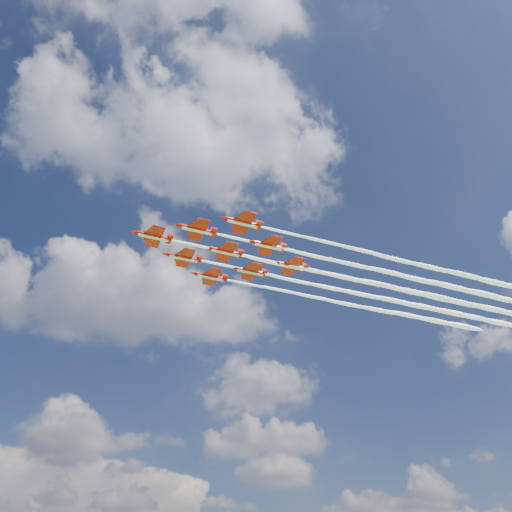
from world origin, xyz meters
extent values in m
cylinder|color=#AA1309|center=(-26.43, -4.35, 89.66)|extent=(8.59, 3.16, 1.18)
cone|color=#AA1309|center=(-31.62, -5.61, 89.66)|extent=(2.36, 1.65, 1.18)
cone|color=#AA1309|center=(-21.54, -3.16, 89.66)|extent=(1.81, 1.42, 1.07)
ellipsoid|color=black|center=(-28.51, -4.85, 90.14)|extent=(2.39, 1.47, 0.77)
cube|color=#AA1309|center=(-25.91, -4.22, 89.61)|extent=(5.65, 10.37, 0.15)
cube|color=#AA1309|center=(-22.27, -3.34, 89.66)|extent=(2.36, 4.10, 0.13)
cube|color=#AA1309|center=(-22.06, -3.29, 90.62)|extent=(1.70, 0.55, 1.93)
cube|color=silver|center=(-26.43, -4.35, 89.13)|extent=(8.02, 2.83, 0.13)
cylinder|color=#AA1309|center=(-15.02, -8.83, 89.66)|extent=(8.59, 3.16, 1.18)
cone|color=#AA1309|center=(-20.22, -10.09, 89.66)|extent=(2.36, 1.65, 1.18)
cone|color=#AA1309|center=(-10.14, -7.65, 89.66)|extent=(1.81, 1.42, 1.07)
ellipsoid|color=black|center=(-17.10, -9.34, 90.14)|extent=(2.39, 1.47, 0.77)
cube|color=#AA1309|center=(-14.50, -8.71, 89.61)|extent=(5.65, 10.37, 0.15)
cube|color=#AA1309|center=(-10.86, -7.82, 89.66)|extent=(2.36, 4.10, 0.13)
cube|color=#AA1309|center=(-10.66, -7.77, 90.62)|extent=(1.70, 0.55, 1.93)
cube|color=silver|center=(-15.02, -8.83, 89.13)|extent=(8.02, 2.83, 0.13)
cylinder|color=#AA1309|center=(-18.34, 4.86, 89.66)|extent=(8.59, 3.16, 1.18)
cone|color=#AA1309|center=(-23.54, 3.60, 89.66)|extent=(2.36, 1.65, 1.18)
cone|color=#AA1309|center=(-13.46, 6.05, 89.66)|extent=(1.81, 1.42, 1.07)
ellipsoid|color=black|center=(-20.42, 4.36, 90.14)|extent=(2.39, 1.47, 0.77)
cube|color=#AA1309|center=(-17.83, 4.99, 89.61)|extent=(5.65, 10.37, 0.15)
cube|color=#AA1309|center=(-14.19, 5.87, 89.66)|extent=(2.36, 4.10, 0.13)
cube|color=#AA1309|center=(-13.98, 5.92, 90.62)|extent=(1.70, 0.55, 1.93)
cube|color=silver|center=(-18.34, 4.86, 89.13)|extent=(8.02, 2.83, 0.13)
cylinder|color=#AA1309|center=(-3.61, -13.31, 89.66)|extent=(8.59, 3.16, 1.18)
cone|color=#AA1309|center=(-8.81, -14.58, 89.66)|extent=(2.36, 1.65, 1.18)
cone|color=#AA1309|center=(1.27, -12.13, 89.66)|extent=(1.81, 1.42, 1.07)
ellipsoid|color=black|center=(-5.69, -13.82, 90.14)|extent=(2.39, 1.47, 0.77)
cube|color=#AA1309|center=(-3.10, -13.19, 89.61)|extent=(5.65, 10.37, 0.15)
cube|color=#AA1309|center=(0.54, -12.31, 89.66)|extent=(2.36, 4.10, 0.13)
cube|color=#AA1309|center=(0.75, -12.26, 90.62)|extent=(1.70, 0.55, 1.93)
cube|color=silver|center=(-3.61, -13.31, 89.13)|extent=(8.02, 2.83, 0.13)
cylinder|color=#AA1309|center=(-6.94, 0.38, 89.66)|extent=(8.59, 3.16, 1.18)
cone|color=#AA1309|center=(-12.14, -0.88, 89.66)|extent=(2.36, 1.65, 1.18)
cone|color=#AA1309|center=(-2.05, 1.57, 89.66)|extent=(1.81, 1.42, 1.07)
ellipsoid|color=black|center=(-9.02, -0.12, 90.14)|extent=(2.39, 1.47, 0.77)
cube|color=#AA1309|center=(-6.42, 0.51, 89.61)|extent=(5.65, 10.37, 0.15)
cube|color=#AA1309|center=(-2.78, 1.39, 89.66)|extent=(2.36, 4.10, 0.13)
cube|color=#AA1309|center=(-2.57, 1.44, 90.62)|extent=(1.70, 0.55, 1.93)
cube|color=silver|center=(-6.94, 0.38, 89.13)|extent=(8.02, 2.83, 0.13)
cylinder|color=#AA1309|center=(-10.26, 14.08, 89.66)|extent=(8.59, 3.16, 1.18)
cone|color=#AA1309|center=(-15.46, 12.81, 89.66)|extent=(2.36, 1.65, 1.18)
cone|color=#AA1309|center=(-5.38, 15.26, 89.66)|extent=(1.81, 1.42, 1.07)
ellipsoid|color=black|center=(-12.34, 13.57, 90.14)|extent=(2.39, 1.47, 0.77)
cube|color=#AA1309|center=(-9.74, 14.20, 89.61)|extent=(5.65, 10.37, 0.15)
cube|color=#AA1309|center=(-6.10, 15.09, 89.66)|extent=(2.36, 4.10, 0.13)
cube|color=#AA1309|center=(-5.90, 15.14, 90.62)|extent=(1.70, 0.55, 1.93)
cube|color=silver|center=(-10.26, 14.08, 89.13)|extent=(8.02, 2.83, 0.13)
cylinder|color=#AA1309|center=(4.47, -4.10, 89.66)|extent=(8.59, 3.16, 1.18)
cone|color=#AA1309|center=(-0.73, -5.36, 89.66)|extent=(2.36, 1.65, 1.18)
cone|color=#AA1309|center=(9.35, -2.92, 89.66)|extent=(1.81, 1.42, 1.07)
ellipsoid|color=black|center=(2.39, -4.61, 90.14)|extent=(2.39, 1.47, 0.77)
cube|color=#AA1309|center=(4.99, -3.98, 89.61)|extent=(5.65, 10.37, 0.15)
cube|color=#AA1309|center=(8.63, -3.09, 89.66)|extent=(2.36, 4.10, 0.13)
cube|color=#AA1309|center=(8.83, -3.04, 90.62)|extent=(1.70, 0.55, 1.93)
cube|color=silver|center=(4.47, -4.10, 89.13)|extent=(8.02, 2.83, 0.13)
cylinder|color=#AA1309|center=(1.14, 9.59, 89.66)|extent=(8.59, 3.16, 1.18)
cone|color=#AA1309|center=(-4.05, 8.33, 89.66)|extent=(2.36, 1.65, 1.18)
cone|color=#AA1309|center=(6.03, 10.78, 89.66)|extent=(1.81, 1.42, 1.07)
ellipsoid|color=black|center=(-0.93, 9.09, 90.14)|extent=(2.39, 1.47, 0.77)
cube|color=#AA1309|center=(1.66, 9.72, 89.61)|extent=(5.65, 10.37, 0.15)
cube|color=#AA1309|center=(5.30, 10.60, 89.66)|extent=(2.36, 4.10, 0.13)
cube|color=#AA1309|center=(5.51, 10.65, 90.62)|extent=(1.70, 0.55, 1.93)
cube|color=silver|center=(1.14, 9.59, 89.13)|extent=(8.02, 2.83, 0.13)
cylinder|color=#AA1309|center=(12.55, 5.11, 89.66)|extent=(8.59, 3.16, 1.18)
cone|color=#AA1309|center=(7.35, 3.85, 89.66)|extent=(2.36, 1.65, 1.18)
cone|color=#AA1309|center=(17.44, 6.30, 89.66)|extent=(1.81, 1.42, 1.07)
ellipsoid|color=black|center=(10.47, 4.61, 90.14)|extent=(2.39, 1.47, 0.77)
cube|color=#AA1309|center=(13.07, 5.24, 89.61)|extent=(5.65, 10.37, 0.15)
cube|color=#AA1309|center=(16.71, 6.12, 89.66)|extent=(2.36, 4.10, 0.13)
cube|color=#AA1309|center=(16.92, 6.17, 90.62)|extent=(1.70, 0.55, 1.93)
cube|color=silver|center=(12.55, 5.11, 89.13)|extent=(8.02, 2.83, 0.13)
camera|label=1|loc=(-13.38, -113.45, 11.53)|focal=35.00mm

